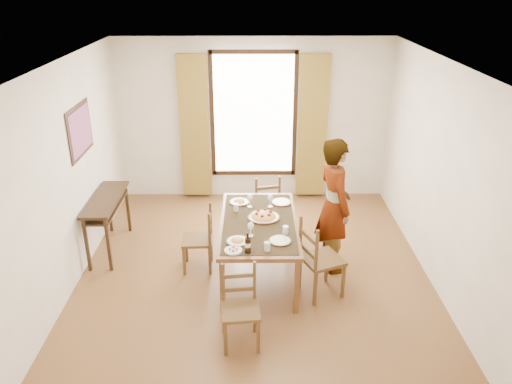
{
  "coord_description": "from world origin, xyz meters",
  "views": [
    {
      "loc": [
        -0.02,
        -5.58,
        3.62
      ],
      "look_at": [
        0.02,
        0.33,
        1.0
      ],
      "focal_mm": 35.0,
      "sensor_mm": 36.0,
      "label": 1
    }
  ],
  "objects_px": {
    "console_table": "(106,205)",
    "dining_table": "(259,226)",
    "man": "(334,205)",
    "pasta_platter": "(264,215)"
  },
  "relations": [
    {
      "from": "console_table",
      "to": "man",
      "type": "xyz_separation_m",
      "value": [
        3.05,
        -0.46,
        0.21
      ]
    },
    {
      "from": "dining_table",
      "to": "man",
      "type": "height_order",
      "value": "man"
    },
    {
      "from": "console_table",
      "to": "pasta_platter",
      "type": "bearing_deg",
      "value": -14.24
    },
    {
      "from": "console_table",
      "to": "dining_table",
      "type": "relative_size",
      "value": 0.68
    },
    {
      "from": "console_table",
      "to": "dining_table",
      "type": "bearing_deg",
      "value": -16.74
    },
    {
      "from": "dining_table",
      "to": "man",
      "type": "relative_size",
      "value": 0.99
    },
    {
      "from": "console_table",
      "to": "pasta_platter",
      "type": "xyz_separation_m",
      "value": [
        2.15,
        -0.55,
        0.12
      ]
    },
    {
      "from": "man",
      "to": "pasta_platter",
      "type": "distance_m",
      "value": 0.9
    },
    {
      "from": "console_table",
      "to": "pasta_platter",
      "type": "height_order",
      "value": "pasta_platter"
    },
    {
      "from": "man",
      "to": "pasta_platter",
      "type": "bearing_deg",
      "value": 80.39
    }
  ]
}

